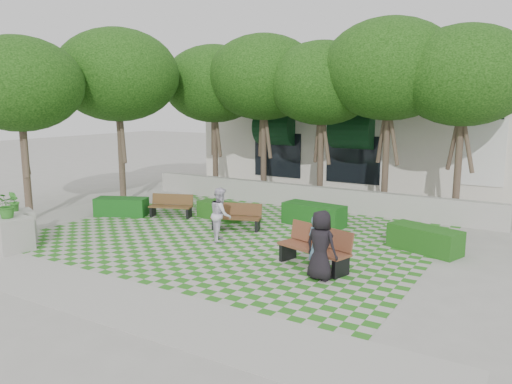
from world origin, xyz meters
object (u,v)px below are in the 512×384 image
Objects in this scene: hedge_midright at (314,215)px; bench_mid at (237,217)px; bench_east at (315,248)px; hedge_west at (121,207)px; planter_back at (17,225)px; planter_front at (9,227)px; bench_west at (171,206)px; hedge_midleft at (221,211)px; person_blue at (317,246)px; person_dark at (321,245)px; person_white at (221,214)px; hedge_east at (425,239)px.

bench_mid is at bearing -137.15° from hedge_midright.
bench_east is 1.11× the size of hedge_west.
planter_back is at bearing -136.28° from hedge_midright.
planter_front is 1.02m from planter_back.
bench_west reaches higher than hedge_west.
hedge_midleft is at bearing 165.17° from bench_east.
hedge_midleft is (1.79, 0.69, -0.09)m from bench_west.
hedge_midright is at bearing 14.41° from hedge_midleft.
person_dark is at bearing 154.21° from person_blue.
planter_back reaches higher than bench_mid.
person_white is (5.25, 3.36, 0.30)m from planter_back.
hedge_midleft is at bearing 0.75° from bench_west.
hedge_west is 5.31m from person_white.
bench_mid is at bearing -25.88° from bench_west.
planter_back reaches higher than hedge_west.
person_blue is 0.89× the size of person_dark.
hedge_midright is at bearing 163.73° from hedge_east.
bench_east is 3.67m from person_white.
bench_east is 0.64m from person_blue.
hedge_midleft is 1.03× the size of planter_front.
bench_mid is 2.71m from hedge_midright.
person_dark is (4.39, -2.98, 0.43)m from bench_mid.
planter_front reaches higher than hedge_east.
bench_mid is at bearing 167.07° from bench_east.
hedge_midright is 3.65m from person_white.
person_dark reaches higher than planter_back.
bench_west is at bearing 155.51° from bench_mid.
hedge_east reaches higher than hedge_west.
bench_mid is 1.04× the size of bench_west.
planter_front is 6.07m from person_white.
hedge_west is 1.11× the size of planter_front.
hedge_west is (-10.86, -1.18, -0.02)m from hedge_east.
person_blue is (4.18, -2.75, 0.33)m from bench_mid.
bench_west is 0.99× the size of person_dark.
hedge_east is 1.20× the size of person_dark.
hedge_west is at bearing -4.53° from person_dark.
bench_east is at bearing -46.83° from person_dark.
hedge_west is 1.13× the size of person_dark.
hedge_midright is 3.43m from hedge_midleft.
bench_east is 1.41× the size of person_blue.
hedge_midleft is 3.84m from hedge_west.
person_blue is (7.30, -3.06, 0.35)m from bench_west.
hedge_east is 11.86m from planter_front.
person_white reaches higher than hedge_west.
hedge_midleft is at bearing 66.19° from planter_front.
person_blue is at bearing -117.76° from hedge_east.
person_white is at bearing 32.66° from planter_back.
hedge_midright is (-1.91, 4.07, -0.14)m from bench_east.
hedge_midright is at bearing 49.79° from planter_front.
bench_mid is at bearing -21.63° from person_white.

